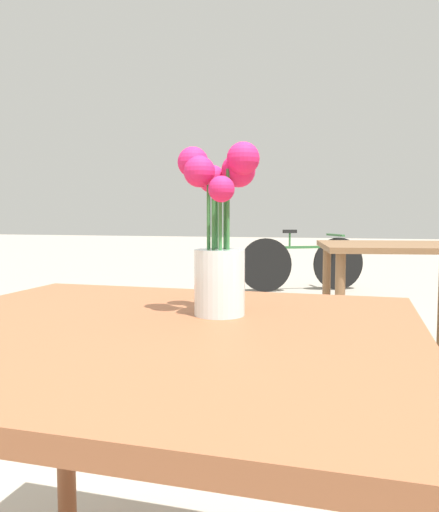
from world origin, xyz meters
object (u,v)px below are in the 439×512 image
flower_vase (220,239)px  table_back (397,265)px  bicycle (303,263)px  table_front (147,377)px

flower_vase → table_back: size_ratio=0.35×
table_back → flower_vase: bearing=-103.7°
flower_vase → bicycle: flower_vase is taller
table_back → table_front: bearing=-105.5°
table_front → flower_vase: (0.10, 0.12, 0.24)m
table_front → bicycle: bearing=92.6°
bicycle → table_back: bearing=-75.4°
table_front → bicycle: size_ratio=0.67×
table_front → bicycle: bicycle is taller
flower_vase → bicycle: bearing=93.8°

